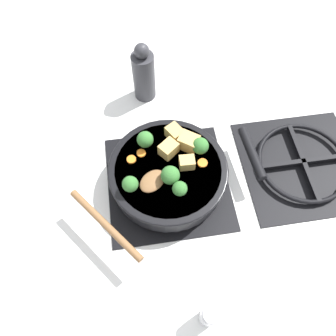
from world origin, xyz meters
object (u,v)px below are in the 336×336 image
Objects in this scene: pepper_mill at (144,74)px; skillet_pan at (169,173)px; wooden_spoon at (127,204)px; salt_shaker at (209,316)px.

skillet_pan is at bearing 4.73° from pepper_mill.
wooden_spoon reaches higher than skillet_pan.
skillet_pan is at bearing 127.65° from wooden_spoon.
pepper_mill reaches higher than wooden_spoon.
pepper_mill is 0.64m from salt_shaker.
wooden_spoon reaches higher than salt_shaker.
salt_shaker is at bearing 29.40° from wooden_spoon.
pepper_mill is (-0.39, 0.08, -0.01)m from wooden_spoon.
pepper_mill is at bearing -174.74° from salt_shaker.
pepper_mill is at bearing -175.27° from skillet_pan.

